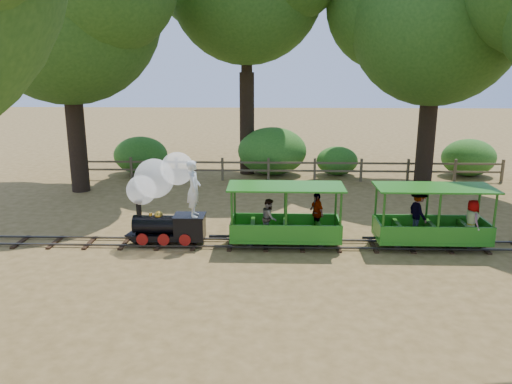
{
  "coord_description": "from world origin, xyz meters",
  "views": [
    {
      "loc": [
        -0.85,
        -13.17,
        4.96
      ],
      "look_at": [
        -1.29,
        0.5,
        1.43
      ],
      "focal_mm": 35.0,
      "sensor_mm": 36.0,
      "label": 1
    }
  ],
  "objects_px": {
    "carriage_rear": "(433,221)",
    "fence": "(292,168)",
    "locomotive": "(163,192)",
    "carriage_front": "(288,221)"
  },
  "relations": [
    {
      "from": "carriage_rear",
      "to": "carriage_front",
      "type": "bearing_deg",
      "value": -179.59
    },
    {
      "from": "locomotive",
      "to": "fence",
      "type": "xyz_separation_m",
      "value": [
        3.85,
        7.94,
        -0.94
      ]
    },
    {
      "from": "carriage_front",
      "to": "fence",
      "type": "distance_m",
      "value": 8.0
    },
    {
      "from": "carriage_rear",
      "to": "fence",
      "type": "distance_m",
      "value": 8.74
    },
    {
      "from": "carriage_front",
      "to": "carriage_rear",
      "type": "xyz_separation_m",
      "value": [
        3.99,
        0.03,
        0.05
      ]
    },
    {
      "from": "carriage_front",
      "to": "fence",
      "type": "height_order",
      "value": "carriage_front"
    },
    {
      "from": "locomotive",
      "to": "carriage_rear",
      "type": "height_order",
      "value": "locomotive"
    },
    {
      "from": "locomotive",
      "to": "fence",
      "type": "relative_size",
      "value": 0.15
    },
    {
      "from": "carriage_front",
      "to": "carriage_rear",
      "type": "distance_m",
      "value": 3.99
    },
    {
      "from": "fence",
      "to": "locomotive",
      "type": "bearing_deg",
      "value": -115.88
    }
  ]
}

